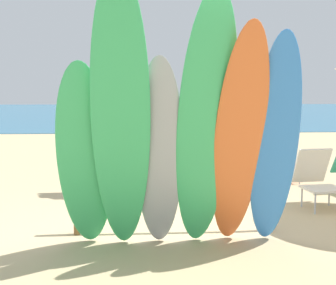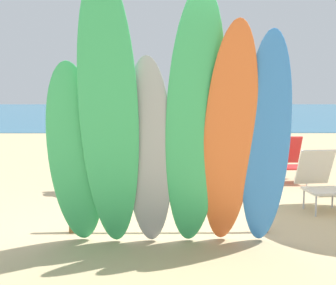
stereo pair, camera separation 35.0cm
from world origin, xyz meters
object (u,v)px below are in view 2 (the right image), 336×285
at_px(beachgoer_by_water, 222,121).
at_px(surfboard_rack, 169,184).
at_px(surfboard_green_0, 76,158).
at_px(distant_boat, 126,119).
at_px(beachgoer_midbeach, 238,134).
at_px(surfboard_orange_4, 229,142).
at_px(beachgoer_near_rack, 153,131).
at_px(beachgoer_strolling, 106,132).
at_px(beach_chair_red, 289,158).
at_px(surfboard_blue_5, 266,146).
at_px(surfboard_grey_2, 149,156).
at_px(surfboard_green_1, 109,122).
at_px(beach_chair_striped, 319,178).
at_px(surfboard_green_3, 195,128).

bearing_deg(beachgoer_by_water, surfboard_rack, -2.09).
xyz_separation_m(surfboard_green_0, distant_boat, (-1.29, 20.12, -0.85)).
bearing_deg(beachgoer_midbeach, surfboard_rack, -62.33).
distance_m(surfboard_orange_4, beachgoer_near_rack, 3.81).
distance_m(beachgoer_strolling, beach_chair_red, 3.36).
relative_size(surfboard_green_0, surfboard_blue_5, 0.87).
bearing_deg(distant_boat, beachgoer_midbeach, -78.86).
bearing_deg(surfboard_grey_2, beachgoer_midbeach, 66.64).
distance_m(surfboard_green_1, beachgoer_by_water, 6.71).
bearing_deg(beachgoer_midbeach, beach_chair_striped, 0.43).
bearing_deg(beachgoer_strolling, beach_chair_striped, -156.62).
bearing_deg(beachgoer_midbeach, beachgoer_by_water, 141.45).
height_order(surfboard_green_0, surfboard_green_3, surfboard_green_3).
relative_size(surfboard_green_1, beachgoer_midbeach, 1.77).
bearing_deg(surfboard_green_0, surfboard_green_3, -6.44).
bearing_deg(beachgoer_by_water, surfboard_green_3, 1.48).
distance_m(surfboard_rack, surfboard_green_3, 1.02).
relative_size(surfboard_green_1, surfboard_green_3, 1.06).
xyz_separation_m(surfboard_green_0, surfboard_green_3, (1.19, -0.14, 0.31)).
relative_size(surfboard_rack, surfboard_blue_5, 1.02).
bearing_deg(surfboard_orange_4, beach_chair_striped, 46.78).
height_order(surfboard_green_1, surfboard_orange_4, surfboard_green_1).
height_order(surfboard_green_1, beach_chair_red, surfboard_green_1).
distance_m(surfboard_grey_2, beach_chair_red, 4.28).
xyz_separation_m(surfboard_green_0, surfboard_grey_2, (0.74, -0.04, 0.02)).
distance_m(beachgoer_near_rack, distant_boat, 16.66).
height_order(surfboard_blue_5, beachgoer_near_rack, surfboard_blue_5).
relative_size(surfboard_green_3, beachgoer_by_water, 1.67).
xyz_separation_m(surfboard_green_1, beach_chair_red, (2.77, 3.68, -0.91)).
xyz_separation_m(surfboard_green_0, surfboard_orange_4, (1.53, -0.11, 0.17)).
xyz_separation_m(surfboard_blue_5, beach_chair_red, (1.25, 3.55, -0.66)).
bearing_deg(beachgoer_midbeach, surfboard_green_1, -64.92).
xyz_separation_m(beachgoer_midbeach, beachgoer_strolling, (-2.14, -0.36, 0.08)).
distance_m(surfboard_grey_2, beachgoer_by_water, 6.42).
distance_m(surfboard_rack, surfboard_green_1, 1.23).
height_order(beachgoer_strolling, beach_chair_red, beachgoer_strolling).
bearing_deg(beach_chair_striped, beachgoer_strolling, 156.95).
relative_size(surfboard_green_3, beach_chair_red, 3.26).
xyz_separation_m(surfboard_green_1, distant_boat, (-1.66, 20.34, -1.23)).
bearing_deg(surfboard_green_1, surfboard_rack, 53.68).
bearing_deg(beach_chair_red, surfboard_green_0, -133.51).
distance_m(surfboard_green_1, surfboard_orange_4, 1.18).
height_order(surfboard_grey_2, beach_chair_striped, surfboard_grey_2).
height_order(surfboard_green_1, beachgoer_midbeach, surfboard_green_1).
distance_m(surfboard_green_1, surfboard_green_3, 0.82).
bearing_deg(surfboard_green_3, surfboard_rack, 105.31).
bearing_deg(surfboard_orange_4, surfboard_blue_5, 1.06).
xyz_separation_m(surfboard_green_1, beachgoer_by_water, (1.91, 6.41, -0.42)).
bearing_deg(beach_chair_striped, beachgoer_near_rack, 133.16).
height_order(surfboard_green_3, beach_chair_striped, surfboard_green_3).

